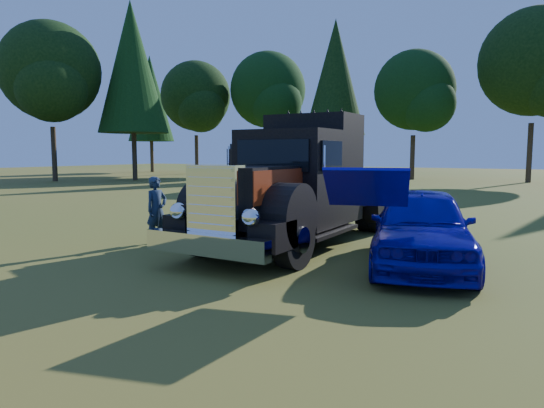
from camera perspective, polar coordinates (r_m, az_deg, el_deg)
The scene contains 7 objects.
ground at distance 10.50m, azimuth -3.88°, elevation -5.52°, with size 120.00×120.00×0.00m, color #39581A.
treeline at distance 37.27m, azimuth 17.84°, elevation 14.44°, with size 72.10×24.04×13.84m.
diamond_t_truck at distance 11.02m, azimuth 2.88°, elevation 1.75°, with size 3.33×7.16×3.00m.
hotrod_coupe at distance 9.38m, azimuth 17.05°, elevation -2.57°, with size 2.89×4.65×1.89m.
spectator_near at distance 11.58m, azimuth -13.41°, elevation -0.69°, with size 0.57×0.37×1.56m, color #1A223D.
spectator_far at distance 12.76m, azimuth -2.59°, elevation 0.60°, with size 0.87×0.68×1.78m, color navy.
distant_teal_car at distance 36.70m, azimuth 3.21°, elevation 3.94°, with size 1.54×4.42×1.46m, color #0B3645.
Camera 1 is at (5.84, -8.47, 2.12)m, focal length 32.00 mm.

